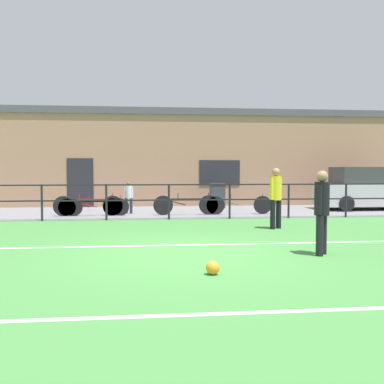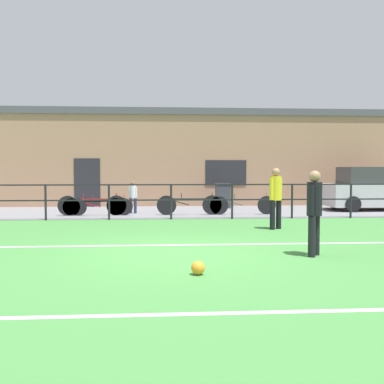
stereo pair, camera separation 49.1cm
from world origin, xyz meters
The scene contains 17 objects.
ground centered at (0.00, 0.00, -0.02)m, with size 60.00×44.00×0.04m, color #42843D.
field_line_touchline centered at (0.00, 1.04, 0.00)m, with size 36.00×0.11×0.00m, color white.
field_line_hash centered at (0.00, -3.55, 0.00)m, with size 36.00×0.11×0.00m, color white.
pavement_strip centered at (0.00, 8.50, 0.01)m, with size 48.00×5.00×0.02m, color slate.
perimeter_fence centered at (0.00, 6.00, 0.75)m, with size 36.07×0.07×1.15m.
clubhouse_facade centered at (0.00, 12.20, 2.16)m, with size 28.00×2.56×4.30m.
player_goalkeeper centered at (2.53, -0.34, 0.91)m, with size 0.31×0.37×1.60m.
player_striker centered at (2.78, 3.41, 0.94)m, with size 0.40×0.30×1.66m.
soccer_ball_match centered at (0.24, -1.69, 0.11)m, with size 0.21×0.21×0.21m, color orange.
spectator_child centered at (-1.36, 7.92, 0.68)m, with size 0.32×0.20×1.17m.
parked_car_red centered at (8.23, 8.64, 0.82)m, with size 4.20×1.87×1.70m.
bicycle_parked_0 centered at (-2.72, 7.20, 0.38)m, with size 2.37×0.04×0.78m.
bicycle_parked_1 centered at (0.66, 7.20, 0.38)m, with size 2.30×0.04×0.78m.
bicycle_parked_2 centered at (-2.42, 7.20, 0.34)m, with size 2.19×0.04×0.71m.
bicycle_parked_3 centered at (-2.68, 7.20, 0.34)m, with size 2.12×0.04×0.71m.
bicycle_parked_4 centered at (2.57, 7.20, 0.36)m, with size 2.37×0.04×0.75m.
trash_bin_0 centered at (2.24, 9.90, 0.54)m, with size 0.62×0.53×1.03m.
Camera 2 is at (-0.32, -8.45, 1.62)m, focal length 41.73 mm.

